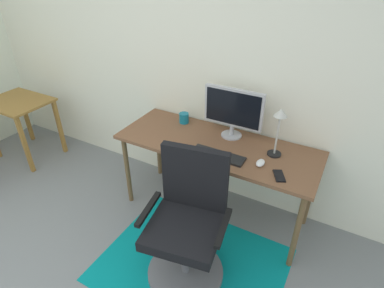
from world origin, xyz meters
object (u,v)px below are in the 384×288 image
coffee_cup (184,118)px  cell_phone (279,176)px  desk (216,151)px  computer_mouse (260,163)px  desk_lamp (279,123)px  keyboard (218,155)px  office_chair (188,231)px  side_table (20,111)px  monitor (233,110)px

coffee_cup → cell_phone: 1.09m
desk → computer_mouse: size_ratio=16.43×
desk_lamp → coffee_cup: bearing=171.8°
keyboard → desk_lamp: bearing=31.4°
office_chair → side_table: 2.55m
side_table → cell_phone: bearing=-0.3°
computer_mouse → cell_phone: computer_mouse is taller
monitor → desk_lamp: monitor is taller
side_table → computer_mouse: bearing=1.2°
monitor → cell_phone: bearing=-35.3°
monitor → coffee_cup: size_ratio=5.45×
monitor → keyboard: 0.43m
coffee_cup → desk_lamp: bearing=-8.2°
computer_mouse → side_table: 2.82m
cell_phone → coffee_cup: bearing=131.5°
cell_phone → desk_lamp: size_ratio=0.35×
coffee_cup → desk_lamp: size_ratio=0.24×
side_table → coffee_cup: bearing=10.8°
cell_phone → side_table: 2.98m
desk → computer_mouse: computer_mouse is taller
monitor → side_table: bearing=-171.7°
keyboard → desk: bearing=118.0°
keyboard → desk_lamp: (0.38, 0.23, 0.27)m
coffee_cup → desk_lamp: desk_lamp is taller
monitor → cell_phone: 0.69m
keyboard → computer_mouse: 0.33m
computer_mouse → desk_lamp: (0.05, 0.19, 0.26)m
computer_mouse → coffee_cup: coffee_cup is taller
office_chair → coffee_cup: bearing=111.2°
monitor → side_table: 2.51m
coffee_cup → office_chair: (0.53, -0.88, -0.39)m
keyboard → side_table: 2.49m
cell_phone → side_table: (-2.97, 0.02, -0.18)m
desk_lamp → monitor: bearing=164.7°
office_chair → side_table: office_chair is taller
office_chair → side_table: (-2.49, 0.50, 0.17)m
desk → monitor: bearing=72.6°
cell_phone → keyboard: bearing=149.4°
desk → computer_mouse: bearing=-16.0°
keyboard → coffee_cup: bearing=145.1°
computer_mouse → side_table: bearing=-178.8°
desk → keyboard: (0.09, -0.17, 0.08)m
keyboard → cell_phone: size_ratio=3.07×
keyboard → computer_mouse: computer_mouse is taller
desk → desk_lamp: (0.47, 0.07, 0.35)m
side_table → keyboard: bearing=0.2°
cell_phone → side_table: bearing=152.2°
monitor → cell_phone: monitor is taller
monitor → computer_mouse: (0.36, -0.30, -0.24)m
monitor → desk_lamp: (0.42, -0.11, 0.03)m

